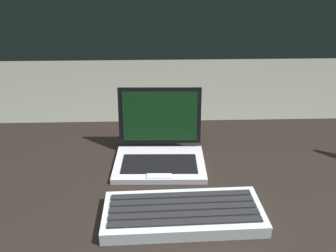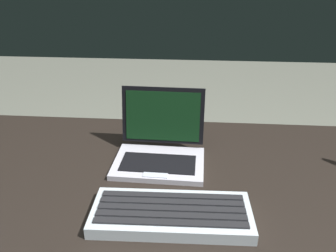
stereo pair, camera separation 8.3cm
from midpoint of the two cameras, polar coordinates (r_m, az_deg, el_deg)
name	(u,v)px [view 2 (the right image)]	position (r m, az deg, el deg)	size (l,w,h in m)	color
desk	(190,208)	(0.93, 6.48, -13.95)	(1.61, 0.70, 0.74)	black
laptop_front	(162,148)	(0.92, 1.51, -3.89)	(0.25, 0.21, 0.19)	#B3B0BC
external_keyboard	(174,214)	(0.74, 4.31, -14.93)	(0.35, 0.15, 0.03)	#B0BBC2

